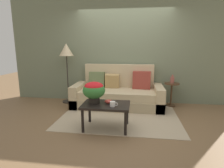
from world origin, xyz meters
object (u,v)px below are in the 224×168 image
coffee_mug (113,104)px  coffee_table (106,107)px  couch (118,94)px  snack_bowl (108,101)px  side_table (171,90)px  potted_plant (94,90)px  table_vase (172,80)px  floor_lamp (66,54)px

coffee_mug → coffee_table: bearing=138.3°
couch → coffee_table: size_ratio=2.59×
couch → snack_bowl: bearing=-91.6°
side_table → potted_plant: size_ratio=1.47×
potted_plant → table_vase: bearing=41.8°
side_table → coffee_mug: 2.12m
couch → snack_bowl: couch is taller
floor_lamp → coffee_mug: size_ratio=11.57×
side_table → table_vase: bearing=30.0°
couch → table_vase: bearing=6.6°
coffee_table → side_table: 2.11m
side_table → potted_plant: (-1.67, -1.50, 0.30)m
side_table → floor_lamp: (-2.77, -0.01, 0.90)m
side_table → coffee_mug: size_ratio=4.41×
table_vase → floor_lamp: bearing=-179.8°
couch → table_vase: size_ratio=10.80×
coffee_mug → potted_plant: bearing=155.1°
couch → coffee_mug: (0.07, -1.52, 0.20)m
snack_bowl → coffee_table: bearing=-128.7°
coffee_table → side_table: size_ratio=1.42×
couch → side_table: bearing=6.5°
snack_bowl → floor_lamp: bearing=132.5°
floor_lamp → coffee_table: bearing=-49.1°
side_table → coffee_table: bearing=-133.0°
couch → table_vase: couch is taller
couch → coffee_table: (-0.08, -1.39, 0.09)m
coffee_table → snack_bowl: snack_bowl is taller
side_table → potted_plant: bearing=-138.2°
floor_lamp → couch: bearing=-6.0°
floor_lamp → table_vase: size_ratio=7.68×
table_vase → coffee_table: bearing=-133.0°
coffee_table → coffee_mug: (0.14, -0.13, 0.11)m
couch → side_table: couch is taller
floor_lamp → coffee_mug: (1.47, -1.66, -0.80)m
side_table → potted_plant: 2.27m
coffee_table → potted_plant: (-0.23, 0.05, 0.31)m
potted_plant → table_vase: size_ratio=1.99×
couch → snack_bowl: (-0.04, -1.34, 0.19)m
snack_bowl → table_vase: bearing=46.8°
coffee_table → side_table: bearing=47.0°
floor_lamp → potted_plant: floor_lamp is taller
couch → coffee_table: bearing=-93.1°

